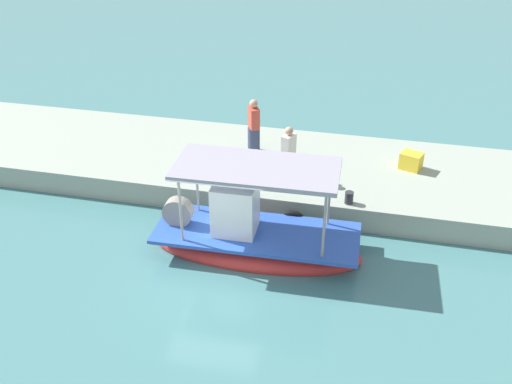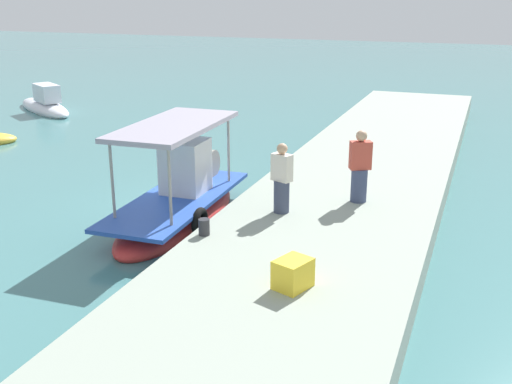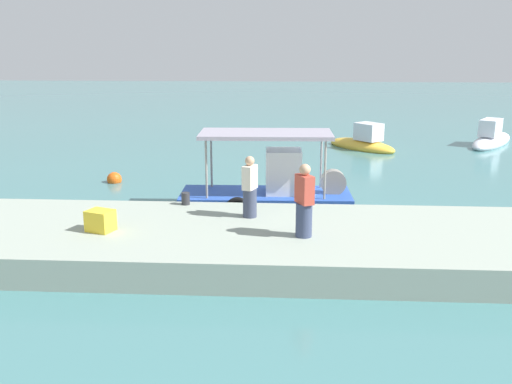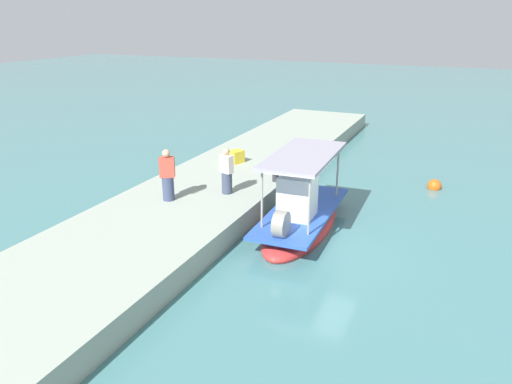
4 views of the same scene
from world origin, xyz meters
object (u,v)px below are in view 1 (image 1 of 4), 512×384
Objects in this scene: main_fishing_boat at (253,237)px; mooring_bollard at (349,198)px; cargo_crate at (411,161)px; fisherman_by_crate at (288,155)px; fisherman_near_bollard at (254,128)px.

main_fishing_boat is 15.98× the size of mooring_bollard.
main_fishing_boat reaches higher than cargo_crate.
cargo_crate is (-1.68, -2.51, 0.09)m from mooring_bollard.
fisherman_by_crate is at bearing -29.28° from mooring_bollard.
cargo_crate is (-5.03, 0.11, -0.55)m from fisherman_near_bollard.
fisherman_near_bollard is 4.29m from mooring_bollard.
fisherman_near_bollard is 1.08× the size of fisherman_by_crate.
main_fishing_boat is at bearing 102.93° from fisherman_near_bollard.
cargo_crate is (-4.01, -4.33, 0.53)m from main_fishing_boat.
fisherman_by_crate is 4.68× the size of mooring_bollard.
fisherman_by_crate is 2.29m from mooring_bollard.
mooring_bollard is 3.02m from cargo_crate.
fisherman_near_bollard is 5.06m from cargo_crate.
fisherman_near_bollard is at bearing -1.24° from cargo_crate.
mooring_bollard is at bearing 142.02° from fisherman_near_bollard.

